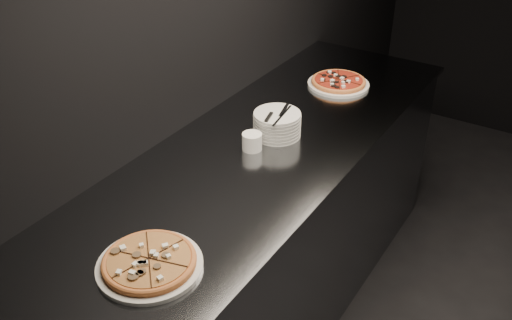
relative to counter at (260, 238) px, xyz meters
The scene contains 7 objects.
wall_left 1.01m from the counter, behind, with size 0.02×5.00×2.80m, color black.
counter is the anchor object (origin of this frame).
pizza_mushroom 0.90m from the counter, 83.15° to the right, with size 0.34×0.34×0.04m.
pizza_tomato 0.86m from the counter, 89.86° to the left, with size 0.30×0.30×0.03m.
plate_stack 0.53m from the counter, 90.39° to the left, with size 0.19×0.19×0.10m.
cutlery 0.58m from the counter, 86.63° to the left, with size 0.06×0.21×0.01m.
ramekin 0.50m from the counter, 141.07° to the right, with size 0.08×0.08×0.07m.
Camera 1 is at (-1.09, -1.65, 2.09)m, focal length 40.00 mm.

